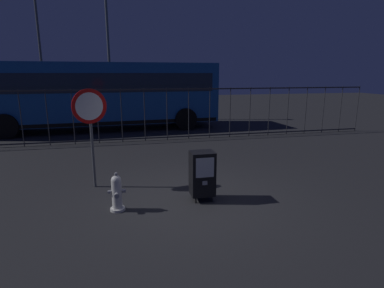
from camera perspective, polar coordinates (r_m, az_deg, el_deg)
The scene contains 8 objects.
ground_plane at distance 6.54m, azimuth -0.19°, elevation -10.15°, with size 60.00×60.00×0.00m, color #262628.
fire_hydrant at distance 6.11m, azimuth -13.56°, elevation -8.68°, with size 0.33×0.31×0.75m.
newspaper_box_primary at distance 6.35m, azimuth 1.88°, elevation -5.37°, with size 0.48×0.42×1.02m.
stop_sign at distance 7.18m, azimuth -18.08°, elevation 4.58°, with size 0.71×0.31×2.23m.
fence_barrier at distance 12.07m, azimuth -6.61°, elevation 5.43°, with size 18.03×0.04×2.00m.
bus_near at distance 14.94m, azimuth -16.39°, elevation 9.08°, with size 10.60×3.15×3.00m.
street_light_near_left at distance 21.01m, azimuth -26.06°, elevation 15.75°, with size 0.32×0.32×7.03m.
street_light_near_right at distance 18.29m, azimuth -15.17°, elevation 18.94°, with size 0.32×0.32×8.11m.
Camera 1 is at (-1.34, -5.87, 2.55)m, focal length 29.21 mm.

